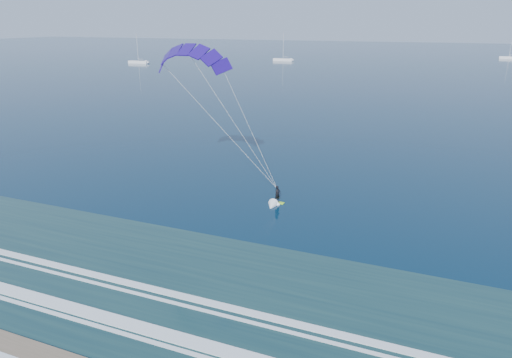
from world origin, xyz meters
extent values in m
cube|color=#1E423F|center=(0.00, 8.00, 0.01)|extent=(600.00, 22.00, 0.03)
cube|color=white|center=(0.00, 5.50, 0.04)|extent=(600.00, 1.10, 0.07)
cube|color=white|center=(0.00, 9.50, 0.04)|extent=(600.00, 0.70, 0.07)
cube|color=#A6F91D|center=(0.09, 28.63, 0.04)|extent=(1.49, 0.48, 0.09)
imported|color=black|center=(0.09, 28.63, 1.00)|extent=(0.71, 0.80, 1.84)
cone|color=white|center=(-0.06, 27.33, 0.08)|extent=(1.31, 1.74, 1.10)
cube|color=silver|center=(-115.98, 165.88, 0.60)|extent=(9.97, 2.40, 1.20)
cylinder|color=silver|center=(-115.98, 165.88, 7.29)|extent=(0.18, 0.18, 12.19)
cylinder|color=silver|center=(-114.78, 165.88, 2.00)|extent=(2.60, 0.12, 0.12)
cube|color=silver|center=(-58.55, 203.73, 0.60)|extent=(9.63, 2.40, 1.20)
cylinder|color=silver|center=(-58.55, 203.73, 7.15)|extent=(0.18, 0.18, 11.89)
cylinder|color=silver|center=(-57.35, 203.73, 2.00)|extent=(2.60, 0.12, 0.12)
cube|color=silver|center=(45.58, 260.30, 0.60)|extent=(9.36, 2.40, 1.20)
cylinder|color=silver|center=(45.58, 260.30, 6.92)|extent=(0.18, 0.18, 11.44)
cylinder|color=silver|center=(46.78, 260.30, 2.00)|extent=(2.60, 0.12, 0.12)
camera|label=1|loc=(14.87, -14.21, 18.38)|focal=32.00mm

